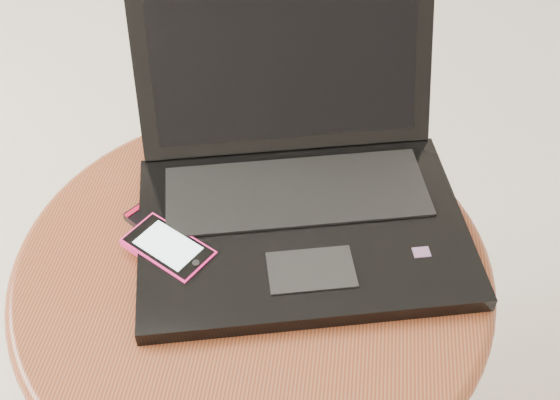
# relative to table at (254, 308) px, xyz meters

# --- Properties ---
(table) EXTENTS (0.56, 0.56, 0.44)m
(table) POSITION_rel_table_xyz_m (0.00, 0.00, 0.00)
(table) COLOR #542E0E
(table) RESTS_ON ground
(laptop) EXTENTS (0.45, 0.44, 0.24)m
(laptop) POSITION_rel_table_xyz_m (0.04, 0.10, 0.14)
(laptop) COLOR black
(laptop) RESTS_ON table
(phone_black) EXTENTS (0.13, 0.12, 0.01)m
(phone_black) POSITION_rel_table_xyz_m (-0.10, 0.03, 0.10)
(phone_black) COLOR black
(phone_black) RESTS_ON table
(phone_pink) EXTENTS (0.12, 0.10, 0.01)m
(phone_pink) POSITION_rel_table_xyz_m (-0.09, -0.01, 0.11)
(phone_pink) COLOR #FF2280
(phone_pink) RESTS_ON phone_black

